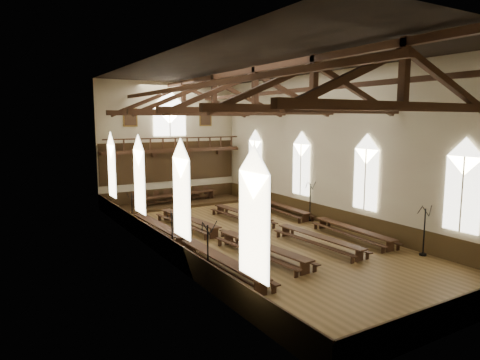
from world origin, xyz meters
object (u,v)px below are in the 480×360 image
object	(u,v)px
candelabrum_left_near	(208,264)
candelabrum_right_mid	(310,209)
refectory_row_d	(314,218)
candelabrum_left_mid	(172,243)
refectory_row_a	(185,242)
refectory_row_c	(276,225)
candelabrum_left_far	(132,217)
refectory_row_b	(221,233)
dais	(176,204)
candelabrum_right_near	(424,241)
candelabrum_right_far	(265,198)
high_table	(176,196)

from	to	relation	value
candelabrum_left_near	candelabrum_right_mid	bearing A→B (deg)	30.03
refectory_row_d	candelabrum_left_mid	world-z (taller)	candelabrum_left_mid
refectory_row_a	refectory_row_c	size ratio (longest dim) A/B	1.05
candelabrum_left_mid	candelabrum_left_far	world-z (taller)	candelabrum_left_mid
refectory_row_a	refectory_row_b	size ratio (longest dim) A/B	1.02
dais	candelabrum_left_near	size ratio (longest dim) A/B	4.29
refectory_row_d	dais	distance (m)	12.15
candelabrum_right_near	candelabrum_right_far	xyz separation A→B (m)	(0.00, 14.38, -0.08)
high_table	candelabrum_right_near	xyz separation A→B (m)	(5.79, -18.74, -0.02)
refectory_row_d	dais	size ratio (longest dim) A/B	1.20
candelabrum_left_near	candelabrum_right_near	bearing A→B (deg)	-12.50
high_table	candelabrum_right_far	world-z (taller)	candelabrum_right_far
refectory_row_d	candelabrum_right_near	xyz separation A→B (m)	(0.55, -7.79, 0.30)
refectory_row_a	candelabrum_right_far	xyz separation A→B (m)	(10.21, 7.53, 0.17)
refectory_row_d	candelabrum_right_far	size ratio (longest dim) A/B	5.86
refectory_row_a	candelabrum_right_mid	size ratio (longest dim) A/B	5.23
refectory_row_a	dais	bearing A→B (deg)	69.63
candelabrum_left_near	candelabrum_left_mid	bearing A→B (deg)	90.00
candelabrum_left_near	candelabrum_right_far	world-z (taller)	candelabrum_left_near
dais	candelabrum_left_far	xyz separation A→B (m)	(-5.31, -5.61, 0.62)
candelabrum_left_far	refectory_row_d	bearing A→B (deg)	-26.86
candelabrum_left_near	candelabrum_right_near	world-z (taller)	candelabrum_left_near
high_table	candelabrum_right_mid	size ratio (longest dim) A/B	2.76
candelabrum_left_mid	candelabrum_right_mid	size ratio (longest dim) A/B	0.88
candelabrum_right_far	refectory_row_a	bearing A→B (deg)	-143.57
refectory_row_b	refectory_row_d	xyz separation A→B (m)	(7.10, 0.14, -0.03)
refectory_row_c	high_table	world-z (taller)	high_table
refectory_row_c	dais	bearing A→B (deg)	99.77
dais	candelabrum_left_mid	distance (m)	13.42
candelabrum_right_mid	candelabrum_right_near	bearing A→B (deg)	-90.00
high_table	refectory_row_c	bearing A→B (deg)	-80.23
refectory_row_a	candelabrum_left_far	distance (m)	6.35
refectory_row_a	refectory_row_d	size ratio (longest dim) A/B	1.05
dais	candelabrum_right_mid	bearing A→B (deg)	-59.59
high_table	candelabrum_left_mid	bearing A→B (deg)	-113.34
refectory_row_c	dais	size ratio (longest dim) A/B	1.20
refectory_row_a	candelabrum_right_mid	xyz separation A→B (m)	(10.21, 2.03, 0.29)
refectory_row_a	refectory_row_c	xyz separation A→B (m)	(6.35, 0.69, -0.06)
candelabrum_left_near	candelabrum_left_mid	xyz separation A→B (m)	(0.00, 3.97, -0.07)
refectory_row_a	candelabrum_left_mid	size ratio (longest dim) A/B	5.95
high_table	candelabrum_right_near	bearing A→B (deg)	-72.84
high_table	candelabrum_left_mid	xyz separation A→B (m)	(-5.31, -12.31, -0.08)
refectory_row_a	candelabrum_left_mid	bearing A→B (deg)	-155.25
candelabrum_right_far	candelabrum_left_far	bearing A→B (deg)	-173.61
candelabrum_left_mid	dais	bearing A→B (deg)	66.66
refectory_row_c	candelabrum_left_mid	xyz separation A→B (m)	(-7.24, -1.10, 0.25)
refectory_row_a	high_table	world-z (taller)	high_table
candelabrum_left_near	candelabrum_right_mid	world-z (taller)	candelabrum_right_mid
candelabrum_right_near	candelabrum_left_far	bearing A→B (deg)	130.20
refectory_row_a	refectory_row_d	bearing A→B (deg)	5.60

